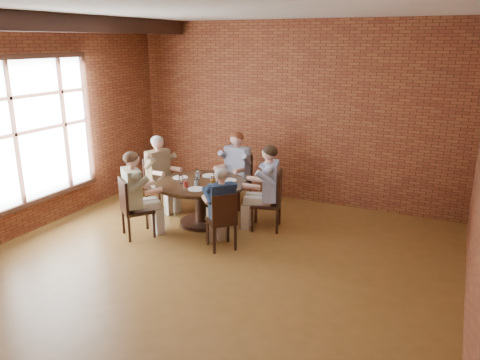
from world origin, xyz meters
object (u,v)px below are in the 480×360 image
at_px(diner_d, 137,195).
at_px(diner_e, 221,209).
at_px(chair_b, 238,178).
at_px(smartphone, 209,190).
at_px(dining_table, 202,195).
at_px(chair_d, 131,206).
at_px(diner_c, 160,173).
at_px(chair_e, 223,219).
at_px(diner_a, 267,188).
at_px(chair_c, 158,181).
at_px(chair_a, 272,199).
at_px(diner_b, 236,170).

height_order(diner_d, diner_e, diner_d).
height_order(chair_b, diner_d, diner_d).
bearing_deg(chair_b, smartphone, -75.27).
relative_size(dining_table, chair_d, 1.58).
bearing_deg(dining_table, diner_c, 162.92).
bearing_deg(diner_d, chair_e, -138.06).
bearing_deg(chair_d, chair_e, -135.48).
xyz_separation_m(dining_table, diner_a, (1.06, 0.30, 0.18)).
relative_size(chair_c, diner_d, 0.69).
distance_m(chair_c, chair_d, 1.36).
bearing_deg(chair_d, chair_a, -108.43).
height_order(diner_a, chair_d, diner_a).
relative_size(diner_a, diner_d, 1.02).
height_order(chair_a, chair_c, chair_a).
xyz_separation_m(chair_b, chair_e, (0.67, -1.91, -0.04)).
bearing_deg(diner_d, chair_d, 90.00).
bearing_deg(dining_table, chair_d, -127.62).
relative_size(chair_c, diner_e, 0.76).
height_order(diner_a, chair_c, diner_a).
xyz_separation_m(chair_c, smartphone, (1.49, -0.70, 0.24)).
bearing_deg(diner_d, dining_table, -90.00).
xyz_separation_m(chair_a, diner_d, (-1.83, -1.19, 0.17)).
height_order(dining_table, diner_c, diner_c).
distance_m(diner_b, diner_c, 1.39).
height_order(diner_c, diner_d, diner_d).
distance_m(chair_a, smartphone, 1.07).
xyz_separation_m(chair_b, diner_e, (0.61, -1.86, 0.10)).
bearing_deg(smartphone, chair_d, -172.11).
relative_size(chair_c, smartphone, 6.99).
xyz_separation_m(chair_a, chair_c, (-2.30, 0.03, -0.01)).
bearing_deg(smartphone, chair_c, 133.76).
bearing_deg(chair_e, chair_d, -39.57).
distance_m(dining_table, chair_b, 1.16).
distance_m(diner_a, smartphone, 0.96).
bearing_deg(diner_c, diner_b, -41.03).
height_order(chair_a, diner_a, diner_a).
bearing_deg(chair_c, diner_b, -43.77).
bearing_deg(chair_a, dining_table, -90.00).
height_order(dining_table, diner_b, diner_b).
xyz_separation_m(dining_table, diner_b, (0.12, 1.06, 0.18)).
relative_size(diner_a, chair_c, 1.47).
xyz_separation_m(diner_a, chair_b, (-0.93, 0.86, -0.18)).
bearing_deg(diner_a, chair_b, -148.30).
xyz_separation_m(diner_b, chair_e, (0.68, -1.82, -0.22)).
height_order(dining_table, chair_a, chair_a).
distance_m(dining_table, chair_e, 1.11).
height_order(chair_d, chair_e, chair_d).
bearing_deg(diner_a, chair_c, -107.02).
bearing_deg(diner_e, chair_e, 90.00).
bearing_deg(chair_a, diner_c, -105.64).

